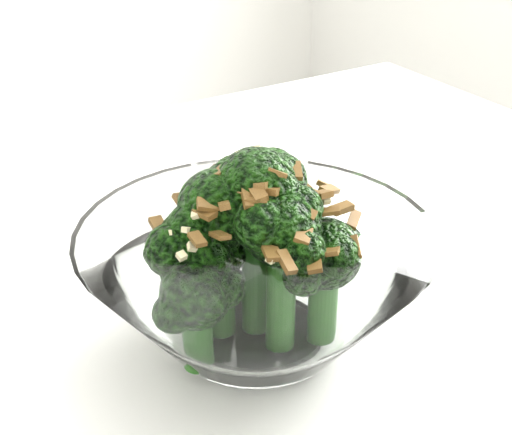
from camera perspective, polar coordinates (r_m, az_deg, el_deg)
table at (r=0.61m, az=-10.60°, el=-13.70°), size 1.26×0.89×0.75m
broccoli_dish at (r=0.52m, az=-0.12°, el=-4.10°), size 0.24×0.24×0.15m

